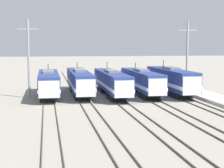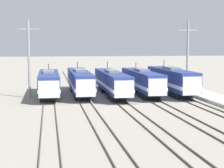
{
  "view_description": "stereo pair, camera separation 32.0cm",
  "coord_description": "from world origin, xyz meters",
  "views": [
    {
      "loc": [
        -9.76,
        -46.88,
        7.73
      ],
      "look_at": [
        -0.97,
        2.97,
        2.38
      ],
      "focal_mm": 60.0,
      "sensor_mm": 36.0,
      "label": 1
    },
    {
      "loc": [
        -9.45,
        -46.93,
        7.73
      ],
      "look_at": [
        -0.97,
        2.97,
        2.38
      ],
      "focal_mm": 60.0,
      "sensor_mm": 36.0,
      "label": 2
    }
  ],
  "objects": [
    {
      "name": "locomotive_center",
      "position": [
        0.0,
        8.51,
        2.03
      ],
      "size": [
        2.81,
        19.16,
        4.96
      ],
      "color": "black",
      "rests_on": "ground_plane"
    },
    {
      "name": "rail_pair_far_left",
      "position": [
        -9.46,
        0.0,
        0.07
      ],
      "size": [
        1.5,
        120.0,
        0.15
      ],
      "color": "#4C4238",
      "rests_on": "ground_plane"
    },
    {
      "name": "locomotive_center_left",
      "position": [
        -4.73,
        10.16,
        2.06
      ],
      "size": [
        2.81,
        19.01,
        4.88
      ],
      "color": "black",
      "rests_on": "ground_plane"
    },
    {
      "name": "ground_plane",
      "position": [
        0.0,
        0.0,
        0.0
      ],
      "size": [
        400.0,
        400.0,
        0.0
      ],
      "primitive_type": "plane",
      "color": "gray"
    },
    {
      "name": "platform",
      "position": [
        13.54,
        0.0,
        0.21
      ],
      "size": [
        4.0,
        120.0,
        0.42
      ],
      "color": "#B7B5AD",
      "rests_on": "ground_plane"
    },
    {
      "name": "rail_pair_far_right",
      "position": [
        9.46,
        0.0,
        0.07
      ],
      "size": [
        1.5,
        120.0,
        0.15
      ],
      "color": "#4C4238",
      "rests_on": "ground_plane"
    },
    {
      "name": "locomotive_far_right",
      "position": [
        9.46,
        8.49,
        2.19
      ],
      "size": [
        2.93,
        17.58,
        5.21
      ],
      "color": "black",
      "rests_on": "ground_plane"
    },
    {
      "name": "rail_pair_center",
      "position": [
        0.0,
        0.0,
        0.07
      ],
      "size": [
        1.51,
        120.0,
        0.15
      ],
      "color": "#4C4238",
      "rests_on": "ground_plane"
    },
    {
      "name": "catenary_tower_right",
      "position": [
        11.87,
        8.46,
        5.89
      ],
      "size": [
        3.04,
        0.34,
        11.3
      ],
      "color": "gray",
      "rests_on": "ground_plane"
    },
    {
      "name": "catenary_tower_left",
      "position": [
        -12.25,
        8.46,
        5.89
      ],
      "size": [
        3.04,
        0.34,
        11.3
      ],
      "color": "gray",
      "rests_on": "ground_plane"
    },
    {
      "name": "locomotive_far_left",
      "position": [
        -9.46,
        8.82,
        2.02
      ],
      "size": [
        2.95,
        16.79,
        4.73
      ],
      "color": "black",
      "rests_on": "ground_plane"
    },
    {
      "name": "locomotive_center_right",
      "position": [
        4.73,
        8.75,
        2.07
      ],
      "size": [
        2.82,
        17.57,
        4.79
      ],
      "color": "black",
      "rests_on": "ground_plane"
    },
    {
      "name": "rail_pair_center_left",
      "position": [
        -4.73,
        0.0,
        0.07
      ],
      "size": [
        1.51,
        120.0,
        0.15
      ],
      "color": "#4C4238",
      "rests_on": "ground_plane"
    },
    {
      "name": "rail_pair_center_right",
      "position": [
        4.73,
        0.0,
        0.07
      ],
      "size": [
        1.51,
        120.0,
        0.15
      ],
      "color": "#4C4238",
      "rests_on": "ground_plane"
    }
  ]
}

